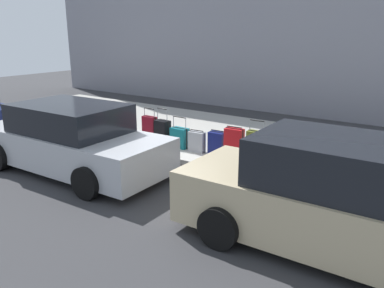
{
  "coord_description": "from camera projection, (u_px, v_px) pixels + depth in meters",
  "views": [
    {
      "loc": [
        -6.09,
        7.03,
        3.09
      ],
      "look_at": [
        -1.23,
        0.2,
        0.65
      ],
      "focal_mm": 36.89,
      "sensor_mm": 36.0,
      "label": 1
    }
  ],
  "objects": [
    {
      "name": "suitcase_black_8",
      "position": [
        163.0,
        132.0,
        10.44
      ],
      "size": [
        0.41,
        0.27,
        0.98
      ],
      "color": "black",
      "rests_on": "sidewalk_curb"
    },
    {
      "name": "suitcase_red_4",
      "position": [
        234.0,
        144.0,
        9.17
      ],
      "size": [
        0.44,
        0.25,
        0.81
      ],
      "color": "red",
      "rests_on": "sidewalk_curb"
    },
    {
      "name": "fire_hydrant",
      "position": [
        123.0,
        122.0,
        11.26
      ],
      "size": [
        0.39,
        0.21,
        0.78
      ],
      "color": "red",
      "rests_on": "sidewalk_curb"
    },
    {
      "name": "suitcase_teal_0",
      "position": [
        326.0,
        164.0,
        8.03
      ],
      "size": [
        0.38,
        0.19,
        0.67
      ],
      "color": "#0F606B",
      "rests_on": "sidewalk_curb"
    },
    {
      "name": "parked_car_beige_0",
      "position": [
        343.0,
        202.0,
        5.49
      ],
      "size": [
        4.79,
        2.04,
        1.67
      ],
      "color": "tan",
      "rests_on": "ground_plane"
    },
    {
      "name": "bollard_post",
      "position": [
        105.0,
        122.0,
        11.48
      ],
      "size": [
        0.16,
        0.16,
        0.73
      ],
      "primitive_type": "cylinder",
      "color": "#333338",
      "rests_on": "sidewalk_curb"
    },
    {
      "name": "suitcase_olive_3",
      "position": [
        256.0,
        148.0,
        8.9
      ],
      "size": [
        0.41,
        0.23,
        1.03
      ],
      "color": "#59601E",
      "rests_on": "sidewalk_curb"
    },
    {
      "name": "suitcase_maroon_2",
      "position": [
        279.0,
        155.0,
        8.65
      ],
      "size": [
        0.45,
        0.22,
        0.85
      ],
      "color": "maroon",
      "rests_on": "sidewalk_curb"
    },
    {
      "name": "ground_plane",
      "position": [
        156.0,
        159.0,
        9.75
      ],
      "size": [
        40.0,
        40.0,
        0.0
      ],
      "primitive_type": "plane",
      "color": "#333335"
    },
    {
      "name": "sidewalk_curb",
      "position": [
        211.0,
        135.0,
        11.69
      ],
      "size": [
        18.0,
        5.0,
        0.14
      ],
      "primitive_type": "cube",
      "color": "#9E9B93",
      "rests_on": "ground_plane"
    },
    {
      "name": "parked_car_silver_1",
      "position": [
        72.0,
        140.0,
        8.78
      ],
      "size": [
        4.72,
        2.15,
        1.53
      ],
      "color": "#B2B5BA",
      "rests_on": "ground_plane"
    },
    {
      "name": "suitcase_navy_5",
      "position": [
        217.0,
        143.0,
        9.6
      ],
      "size": [
        0.41,
        0.26,
        0.62
      ],
      "color": "navy",
      "rests_on": "sidewalk_curb"
    },
    {
      "name": "suitcase_silver_6",
      "position": [
        197.0,
        142.0,
        9.83
      ],
      "size": [
        0.43,
        0.21,
        0.57
      ],
      "color": "#9EA0A8",
      "rests_on": "sidewalk_curb"
    },
    {
      "name": "suitcase_teal_7",
      "position": [
        180.0,
        138.0,
        10.17
      ],
      "size": [
        0.47,
        0.27,
        0.83
      ],
      "color": "#0F606B",
      "rests_on": "sidewalk_curb"
    },
    {
      "name": "suitcase_maroon_9",
      "position": [
        150.0,
        128.0,
        10.81
      ],
      "size": [
        0.44,
        0.21,
        0.91
      ],
      "color": "maroon",
      "rests_on": "sidewalk_curb"
    },
    {
      "name": "suitcase_black_1",
      "position": [
        303.0,
        159.0,
        8.35
      ],
      "size": [
        0.4,
        0.26,
        0.84
      ],
      "color": "black",
      "rests_on": "sidewalk_curb"
    }
  ]
}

